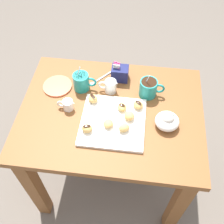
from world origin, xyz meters
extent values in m
plane|color=#665B51|center=(0.00, 0.00, 0.00)|extent=(8.00, 8.00, 0.00)
cube|color=brown|center=(0.00, 0.00, 0.74)|extent=(0.92, 0.70, 0.04)
cube|color=brown|center=(-0.40, -0.29, 0.36)|extent=(0.07, 0.07, 0.72)
cube|color=brown|center=(0.40, -0.29, 0.36)|extent=(0.07, 0.07, 0.72)
cube|color=brown|center=(-0.40, 0.29, 0.36)|extent=(0.07, 0.07, 0.72)
cube|color=brown|center=(0.40, 0.29, 0.36)|extent=(0.07, 0.07, 0.72)
cube|color=white|center=(0.02, -0.07, 0.76)|extent=(0.31, 0.31, 0.02)
cylinder|color=teal|center=(-0.17, 0.14, 0.80)|extent=(0.08, 0.08, 0.10)
torus|color=teal|center=(-0.12, 0.14, 0.81)|extent=(0.06, 0.01, 0.06)
cylinder|color=#331E11|center=(-0.17, 0.14, 0.85)|extent=(0.07, 0.07, 0.01)
cylinder|color=silver|center=(-0.19, 0.14, 0.84)|extent=(0.04, 0.02, 0.12)
cylinder|color=teal|center=(0.17, 0.14, 0.80)|extent=(0.09, 0.09, 0.09)
torus|color=teal|center=(0.23, 0.14, 0.81)|extent=(0.06, 0.01, 0.06)
cylinder|color=#331E11|center=(0.17, 0.14, 0.84)|extent=(0.08, 0.08, 0.01)
cylinder|color=silver|center=(0.16, 0.14, 0.84)|extent=(0.04, 0.02, 0.12)
cylinder|color=white|center=(-0.02, 0.13, 0.79)|extent=(0.06, 0.06, 0.07)
cone|color=white|center=(0.01, 0.13, 0.82)|extent=(0.02, 0.02, 0.02)
torus|color=white|center=(-0.06, 0.13, 0.80)|extent=(0.05, 0.01, 0.05)
cylinder|color=white|center=(-0.02, 0.13, 0.82)|extent=(0.05, 0.05, 0.01)
cube|color=#191E51|center=(0.02, 0.23, 0.80)|extent=(0.09, 0.07, 0.08)
cube|color=#EA4C93|center=(0.00, 0.23, 0.85)|extent=(0.04, 0.02, 0.03)
cube|color=#EA4C93|center=(0.00, 0.24, 0.85)|extent=(0.04, 0.02, 0.03)
cube|color=white|center=(0.00, 0.22, 0.85)|extent=(0.04, 0.01, 0.03)
ellipsoid|color=white|center=(0.27, -0.05, 0.79)|extent=(0.12, 0.12, 0.06)
sphere|color=silver|center=(0.27, -0.05, 0.81)|extent=(0.06, 0.06, 0.06)
ellipsoid|color=green|center=(0.29, -0.05, 0.83)|extent=(0.03, 0.03, 0.01)
cylinder|color=white|center=(-0.21, -0.01, 0.78)|extent=(0.05, 0.05, 0.05)
cone|color=white|center=(-0.19, -0.01, 0.80)|extent=(0.02, 0.02, 0.02)
torus|color=white|center=(-0.25, -0.01, 0.79)|extent=(0.04, 0.01, 0.04)
cylinder|color=black|center=(-0.21, -0.01, 0.81)|extent=(0.04, 0.04, 0.01)
cylinder|color=#E5704C|center=(-0.31, 0.13, 0.76)|extent=(0.15, 0.15, 0.01)
cube|color=silver|center=(-0.07, 0.23, 0.76)|extent=(0.10, 0.12, 0.00)
ellipsoid|color=silver|center=(-0.12, 0.17, 0.76)|extent=(0.03, 0.02, 0.01)
ellipsoid|color=#E5B260|center=(0.08, -0.12, 0.79)|extent=(0.07, 0.06, 0.04)
ellipsoid|color=#E5B260|center=(0.00, -0.10, 0.79)|extent=(0.05, 0.05, 0.03)
ellipsoid|color=#E5B260|center=(0.05, 0.01, 0.79)|extent=(0.05, 0.05, 0.03)
ellipsoid|color=black|center=(0.05, 0.01, 0.80)|extent=(0.03, 0.02, 0.00)
ellipsoid|color=#E5B260|center=(0.13, 0.03, 0.79)|extent=(0.07, 0.07, 0.03)
ellipsoid|color=black|center=(0.13, 0.03, 0.81)|extent=(0.04, 0.04, 0.00)
ellipsoid|color=#E5B260|center=(0.09, -0.05, 0.79)|extent=(0.06, 0.06, 0.04)
ellipsoid|color=#E5B260|center=(-0.09, -0.14, 0.79)|extent=(0.05, 0.05, 0.04)
ellipsoid|color=black|center=(-0.09, -0.14, 0.81)|extent=(0.04, 0.03, 0.00)
ellipsoid|color=#E5B260|center=(-0.10, 0.04, 0.79)|extent=(0.07, 0.07, 0.04)
ellipsoid|color=black|center=(-0.10, 0.04, 0.81)|extent=(0.04, 0.04, 0.00)
camera|label=1|loc=(0.11, -0.82, 1.83)|focal=43.44mm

